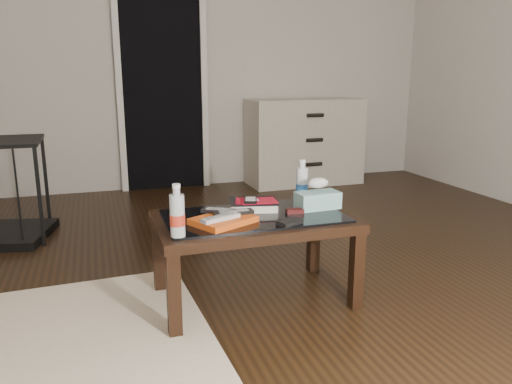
# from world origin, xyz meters

# --- Properties ---
(ground) EXTENTS (5.00, 5.00, 0.00)m
(ground) POSITION_xyz_m (0.00, 0.00, 0.00)
(ground) COLOR black
(ground) RESTS_ON ground
(doorway) EXTENTS (0.90, 0.08, 2.07)m
(doorway) POSITION_xyz_m (-0.40, 2.47, 1.02)
(doorway) COLOR black
(doorway) RESTS_ON ground
(coffee_table) EXTENTS (1.00, 0.60, 0.46)m
(coffee_table) POSITION_xyz_m (-0.34, -0.32, 0.40)
(coffee_table) COLOR black
(coffee_table) RESTS_ON ground
(dresser) EXTENTS (1.21, 0.54, 0.90)m
(dresser) POSITION_xyz_m (1.05, 2.23, 0.45)
(dresser) COLOR beige
(dresser) RESTS_ON ground
(magazines) EXTENTS (0.34, 0.31, 0.03)m
(magazines) POSITION_xyz_m (-0.52, -0.41, 0.48)
(magazines) COLOR #D95114
(magazines) RESTS_ON coffee_table
(remote_silver) EXTENTS (0.20, 0.12, 0.02)m
(remote_silver) POSITION_xyz_m (-0.55, -0.45, 0.50)
(remote_silver) COLOR #BABABF
(remote_silver) RESTS_ON magazines
(remote_black_front) EXTENTS (0.20, 0.06, 0.02)m
(remote_black_front) POSITION_xyz_m (-0.46, -0.38, 0.50)
(remote_black_front) COLOR black
(remote_black_front) RESTS_ON magazines
(remote_black_back) EXTENTS (0.20, 0.14, 0.02)m
(remote_black_back) POSITION_xyz_m (-0.51, -0.33, 0.50)
(remote_black_back) COLOR black
(remote_black_back) RESTS_ON magazines
(textbook) EXTENTS (0.29, 0.25, 0.05)m
(textbook) POSITION_xyz_m (-0.31, -0.20, 0.48)
(textbook) COLOR black
(textbook) RESTS_ON coffee_table
(dvd_mailers) EXTENTS (0.22, 0.18, 0.01)m
(dvd_mailers) POSITION_xyz_m (-0.31, -0.21, 0.51)
(dvd_mailers) COLOR #AB0B20
(dvd_mailers) RESTS_ON textbook
(ipod) EXTENTS (0.09, 0.12, 0.02)m
(ipod) POSITION_xyz_m (-0.33, -0.24, 0.52)
(ipod) COLOR black
(ipod) RESTS_ON dvd_mailers
(flip_phone) EXTENTS (0.09, 0.06, 0.02)m
(flip_phone) POSITION_xyz_m (-0.13, -0.35, 0.47)
(flip_phone) COLOR black
(flip_phone) RESTS_ON coffee_table
(wallet) EXTENTS (0.14, 0.11, 0.02)m
(wallet) POSITION_xyz_m (-0.23, -0.52, 0.47)
(wallet) COLOR black
(wallet) RESTS_ON coffee_table
(water_bottle_left) EXTENTS (0.07, 0.07, 0.24)m
(water_bottle_left) POSITION_xyz_m (-0.76, -0.53, 0.58)
(water_bottle_left) COLOR #B6BDC1
(water_bottle_left) RESTS_ON coffee_table
(water_bottle_right) EXTENTS (0.07, 0.07, 0.24)m
(water_bottle_right) POSITION_xyz_m (0.00, -0.13, 0.58)
(water_bottle_right) COLOR silver
(water_bottle_right) RESTS_ON coffee_table
(tissue_box) EXTENTS (0.24, 0.13, 0.09)m
(tissue_box) POSITION_xyz_m (0.02, -0.30, 0.51)
(tissue_box) COLOR teal
(tissue_box) RESTS_ON coffee_table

